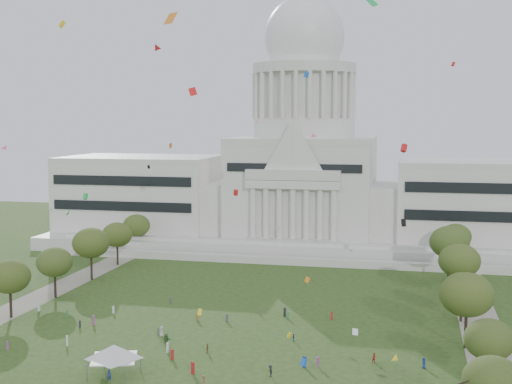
# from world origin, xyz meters

# --- Properties ---
(ground) EXTENTS (400.00, 400.00, 0.00)m
(ground) POSITION_xyz_m (0.00, 0.00, 0.00)
(ground) COLOR #2A4519
(ground) RESTS_ON ground
(capitol) EXTENTS (160.00, 64.50, 91.30)m
(capitol) POSITION_xyz_m (0.00, 113.59, 22.30)
(capitol) COLOR beige
(capitol) RESTS_ON ground
(path_left) EXTENTS (8.00, 160.00, 0.04)m
(path_left) POSITION_xyz_m (-48.00, 30.00, 0.02)
(path_left) COLOR gray
(path_left) RESTS_ON ground
(path_right) EXTENTS (8.00, 160.00, 0.04)m
(path_right) POSITION_xyz_m (48.00, 30.00, 0.02)
(path_right) COLOR gray
(path_right) RESTS_ON ground
(row_tree_r_0) EXTENTS (7.67, 7.67, 10.91)m
(row_tree_r_0) POSITION_xyz_m (44.94, -19.59, 7.75)
(row_tree_r_0) COLOR black
(row_tree_r_0) RESTS_ON ground
(row_tree_r_1) EXTENTS (7.58, 7.58, 10.78)m
(row_tree_r_1) POSITION_xyz_m (46.22, -1.75, 7.66)
(row_tree_r_1) COLOR black
(row_tree_r_1) RESTS_ON ground
(row_tree_l_2) EXTENTS (8.42, 8.42, 11.97)m
(row_tree_l_2) POSITION_xyz_m (-45.04, 17.30, 8.51)
(row_tree_l_2) COLOR black
(row_tree_l_2) RESTS_ON ground
(row_tree_r_2) EXTENTS (9.55, 9.55, 13.58)m
(row_tree_r_2) POSITION_xyz_m (44.17, 17.44, 9.66)
(row_tree_r_2) COLOR black
(row_tree_r_2) RESTS_ON ground
(row_tree_l_3) EXTENTS (8.12, 8.12, 11.55)m
(row_tree_l_3) POSITION_xyz_m (-44.09, 33.92, 8.21)
(row_tree_l_3) COLOR black
(row_tree_l_3) RESTS_ON ground
(row_tree_r_3) EXTENTS (7.01, 7.01, 9.98)m
(row_tree_r_3) POSITION_xyz_m (44.40, 34.48, 7.08)
(row_tree_r_3) COLOR black
(row_tree_r_3) RESTS_ON ground
(row_tree_l_4) EXTENTS (9.29, 9.29, 13.21)m
(row_tree_l_4) POSITION_xyz_m (-44.08, 52.42, 9.39)
(row_tree_l_4) COLOR black
(row_tree_l_4) RESTS_ON ground
(row_tree_r_4) EXTENTS (9.19, 9.19, 13.06)m
(row_tree_r_4) POSITION_xyz_m (44.76, 50.04, 9.29)
(row_tree_r_4) COLOR black
(row_tree_r_4) RESTS_ON ground
(row_tree_l_5) EXTENTS (8.33, 8.33, 11.85)m
(row_tree_l_5) POSITION_xyz_m (-45.22, 71.01, 8.42)
(row_tree_l_5) COLOR black
(row_tree_l_5) RESTS_ON ground
(row_tree_r_5) EXTENTS (9.82, 9.82, 13.96)m
(row_tree_r_5) POSITION_xyz_m (43.49, 70.19, 9.93)
(row_tree_r_5) COLOR black
(row_tree_r_5) RESTS_ON ground
(row_tree_l_6) EXTENTS (8.19, 8.19, 11.64)m
(row_tree_l_6) POSITION_xyz_m (-46.87, 89.14, 8.27)
(row_tree_l_6) COLOR black
(row_tree_l_6) RESTS_ON ground
(row_tree_r_6) EXTENTS (8.42, 8.42, 11.97)m
(row_tree_r_6) POSITION_xyz_m (45.96, 88.13, 8.51)
(row_tree_r_6) COLOR black
(row_tree_r_6) RESTS_ON ground
(event_tent) EXTENTS (11.84, 11.84, 5.27)m
(event_tent) POSITION_xyz_m (-10.70, -9.10, 4.09)
(event_tent) COLOR #4C4C4C
(event_tent) RESTS_ON ground
(person_0) EXTENTS (0.92, 1.06, 1.83)m
(person_0) POSITION_xyz_m (36.95, 5.37, 0.92)
(person_0) COLOR navy
(person_0) RESTS_ON ground
(person_2) EXTENTS (0.95, 0.88, 1.67)m
(person_2) POSITION_xyz_m (28.91, 6.32, 0.83)
(person_2) COLOR #B21E1E
(person_2) RESTS_ON ground
(person_3) EXTENTS (1.21, 1.35, 1.87)m
(person_3) POSITION_xyz_m (13.29, -3.77, 0.94)
(person_3) COLOR #26262B
(person_3) RESTS_ON ground
(person_4) EXTENTS (0.59, 1.03, 1.71)m
(person_4) POSITION_xyz_m (0.38, 4.88, 0.86)
(person_4) COLOR olive
(person_4) RESTS_ON ground
(person_5) EXTENTS (1.97, 1.53, 1.99)m
(person_5) POSITION_xyz_m (-8.01, 7.68, 1.00)
(person_5) COLOR #33723F
(person_5) RESTS_ON ground
(person_6) EXTENTS (0.88, 1.06, 1.85)m
(person_6) POSITION_xyz_m (4.27, -10.17, 0.92)
(person_6) COLOR olive
(person_6) RESTS_ON ground
(person_7) EXTENTS (0.86, 0.80, 1.90)m
(person_7) POSITION_xyz_m (-10.65, -11.25, 0.95)
(person_7) COLOR navy
(person_7) RESTS_ON ground
(person_8) EXTENTS (0.86, 0.67, 1.54)m
(person_8) POSITION_xyz_m (-8.81, 9.01, 0.77)
(person_8) COLOR olive
(person_8) RESTS_ON ground
(person_9) EXTENTS (1.34, 1.26, 1.89)m
(person_9) POSITION_xyz_m (20.06, 1.98, 0.95)
(person_9) COLOR #994C8C
(person_9) RESTS_ON ground
(person_10) EXTENTS (0.48, 0.86, 1.45)m
(person_10) POSITION_xyz_m (13.86, 14.55, 0.73)
(person_10) COLOR navy
(person_10) RESTS_ON ground
(distant_crowd) EXTENTS (61.50, 40.83, 1.95)m
(distant_crowd) POSITION_xyz_m (-13.18, 12.97, 0.88)
(distant_crowd) COLOR #994C8C
(distant_crowd) RESTS_ON ground
(kite_swarm) EXTENTS (92.10, 96.54, 57.26)m
(kite_swarm) POSITION_xyz_m (3.57, 5.97, 26.94)
(kite_swarm) COLOR red
(kite_swarm) RESTS_ON ground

